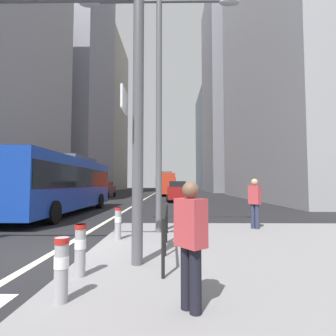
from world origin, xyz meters
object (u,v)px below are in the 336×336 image
city_bus_red_distant (170,183)px  pedestrian_waiting (255,201)px  car_oncoming_mid (104,189)px  bollard_left (61,266)px  pedestrian_walking (191,239)px  city_bus_red_receding (166,183)px  bollard_back (118,221)px  street_lamp_post (159,78)px  bollard_right (80,247)px  car_receding_near (177,191)px  traffic_signal_gantry (29,65)px  city_bus_blue_oncoming (62,182)px

city_bus_red_distant → pedestrian_waiting: (3.20, -49.96, -0.71)m
city_bus_red_distant → car_oncoming_mid: city_bus_red_distant is taller
bollard_left → pedestrian_walking: size_ratio=0.53×
city_bus_red_receding → bollard_back: (-0.77, -31.83, -1.19)m
city_bus_red_receding → pedestrian_waiting: city_bus_red_receding is taller
pedestrian_walking → street_lamp_post: bearing=97.1°
bollard_left → bollard_back: (-0.05, 3.95, 0.02)m
city_bus_red_receding → car_oncoming_mid: city_bus_red_receding is taller
bollard_right → bollard_left: bearing=-84.9°
car_oncoming_mid → pedestrian_walking: bearing=-73.7°
bollard_back → pedestrian_walking: (1.75, -4.15, 0.38)m
car_oncoming_mid → bollard_back: bearing=-74.8°
car_oncoming_mid → car_receding_near: size_ratio=1.08×
car_oncoming_mid → pedestrian_walking: car_oncoming_mid is taller
car_receding_near → bollard_right: size_ratio=4.83×
city_bus_red_receding → car_receding_near: size_ratio=2.64×
traffic_signal_gantry → street_lamp_post: (2.50, 3.43, 1.15)m
bollard_right → pedestrian_waiting: (4.49, 4.79, 0.48)m
city_bus_blue_oncoming → pedestrian_walking: (6.43, -11.41, -0.80)m
city_bus_red_distant → bollard_back: 51.80m
city_bus_blue_oncoming → car_receding_near: (6.73, 10.30, -0.85)m
car_receding_near → bollard_back: bearing=-96.7°
bollard_left → bollard_right: 0.98m
pedestrian_waiting → city_bus_blue_oncoming: bearing=149.1°
city_bus_red_distant → pedestrian_waiting: city_bus_red_distant is taller
city_bus_blue_oncoming → street_lamp_post: size_ratio=1.39×
city_bus_blue_oncoming → city_bus_red_receding: 25.16m
city_bus_red_receding → pedestrian_walking: city_bus_red_receding is taller
bollard_left → pedestrian_waiting: bearing=52.6°
city_bus_red_receding → pedestrian_waiting: 30.25m
pedestrian_walking → car_oncoming_mid: bearing=106.3°
city_bus_red_receding → street_lamp_post: size_ratio=1.40×
street_lamp_post → bollard_left: bearing=-101.7°
city_bus_blue_oncoming → bollard_left: (4.72, -11.21, -1.21)m
city_bus_red_receding → bollard_left: size_ratio=13.16×
city_bus_blue_oncoming → city_bus_red_receding: (5.44, 24.57, 0.00)m
street_lamp_post → bollard_back: size_ratio=8.91×
city_bus_red_distant → bollard_left: 55.75m
city_bus_red_receding → bollard_right: city_bus_red_receding is taller
pedestrian_waiting → street_lamp_post: bearing=-168.4°
traffic_signal_gantry → pedestrian_walking: size_ratio=4.16×
car_oncoming_mid → bollard_back: (6.91, -25.51, -0.34)m
car_receding_near → car_oncoming_mid: bearing=138.4°
car_oncoming_mid → bollard_right: size_ratio=5.22×
city_bus_red_distant → car_receding_near: 34.24m
traffic_signal_gantry → bollard_left: bearing=-48.8°
bollard_left → bollard_right: bollard_right is taller
bollard_left → car_receding_near: bearing=84.7°
traffic_signal_gantry → pedestrian_walking: traffic_signal_gantry is taller
city_bus_blue_oncoming → pedestrian_waiting: bearing=-30.9°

